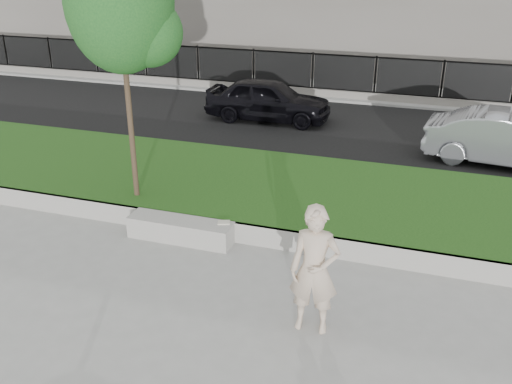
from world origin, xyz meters
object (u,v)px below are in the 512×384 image
(stone_bench, at_px, (181,230))
(man, at_px, (315,270))
(book, at_px, (224,222))
(car_silver, at_px, (509,139))
(young_tree, at_px, (124,8))
(car_dark, at_px, (268,99))

(stone_bench, distance_m, man, 3.55)
(book, height_order, car_silver, car_silver)
(young_tree, bearing_deg, car_dark, 85.71)
(man, xyz_separation_m, car_dark, (-3.69, 9.74, -0.27))
(man, bearing_deg, car_silver, 64.71)
(man, xyz_separation_m, car_silver, (3.07, 7.89, -0.27))
(book, height_order, young_tree, young_tree)
(stone_bench, height_order, young_tree, young_tree)
(stone_bench, xyz_separation_m, man, (2.95, -1.83, 0.76))
(book, distance_m, car_silver, 7.89)
(book, distance_m, car_dark, 7.93)
(stone_bench, bearing_deg, young_tree, 146.95)
(man, distance_m, book, 2.95)
(young_tree, distance_m, car_silver, 9.58)
(young_tree, relative_size, car_silver, 1.27)
(stone_bench, distance_m, car_silver, 8.55)
(car_dark, distance_m, car_silver, 7.01)
(book, relative_size, car_silver, 0.06)
(man, bearing_deg, car_dark, 106.70)
(car_dark, bearing_deg, man, -159.84)
(book, bearing_deg, man, -61.93)
(young_tree, relative_size, car_dark, 1.31)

